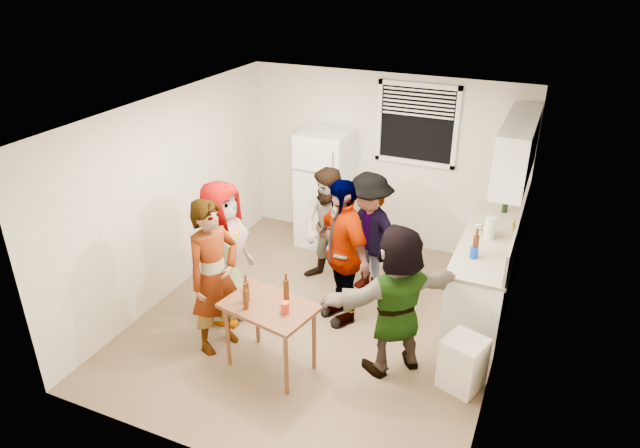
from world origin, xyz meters
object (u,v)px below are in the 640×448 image
at_px(refrigerator, 325,188).
at_px(guest_back_left, 329,284).
at_px(guest_back_right, 366,288).
at_px(blue_cup, 473,258).
at_px(kettle, 487,235).
at_px(guest_grey, 229,315).
at_px(trash_bin, 463,365).
at_px(serving_table, 272,366).
at_px(guest_black, 341,316).
at_px(guest_orange, 392,366).
at_px(wine_bottle, 504,212).
at_px(guest_stripe, 221,344).
at_px(beer_bottle_counter, 474,256).
at_px(beer_bottle_table, 246,308).
at_px(red_cup, 285,312).

distance_m(refrigerator, guest_back_left, 1.50).
bearing_deg(guest_back_right, blue_cup, 15.68).
bearing_deg(guest_back_left, kettle, 26.11).
distance_m(blue_cup, guest_grey, 2.95).
relative_size(trash_bin, guest_grey, 0.32).
bearing_deg(serving_table, guest_back_right, 77.65).
xyz_separation_m(serving_table, guest_back_left, (-0.08, 1.76, 0.00)).
distance_m(refrigerator, kettle, 2.50).
xyz_separation_m(kettle, guest_back_right, (-1.38, -0.34, -0.90)).
bearing_deg(guest_black, trash_bin, 16.93).
height_order(guest_black, guest_orange, guest_orange).
relative_size(wine_bottle, guest_stripe, 0.17).
xyz_separation_m(serving_table, guest_stripe, (-0.70, 0.10, 0.00)).
height_order(kettle, beer_bottle_counter, beer_bottle_counter).
xyz_separation_m(guest_grey, guest_stripe, (0.21, -0.51, 0.00)).
height_order(beer_bottle_table, guest_grey, beer_bottle_table).
relative_size(wine_bottle, trash_bin, 0.54).
bearing_deg(guest_grey, blue_cup, -67.91).
bearing_deg(guest_back_right, guest_grey, -109.19).
distance_m(serving_table, guest_back_right, 1.88).
height_order(kettle, red_cup, kettle).
distance_m(trash_bin, guest_stripe, 2.63).
xyz_separation_m(guest_grey, guest_orange, (2.08, -0.09, 0.00)).
distance_m(wine_bottle, beer_bottle_table, 3.72).
bearing_deg(kettle, refrigerator, -172.79).
distance_m(refrigerator, trash_bin, 3.50).
bearing_deg(wine_bottle, guest_orange, -106.28).
distance_m(blue_cup, red_cup, 2.22).
relative_size(kettle, beer_bottle_table, 1.08).
relative_size(refrigerator, beer_bottle_table, 8.04).
xyz_separation_m(blue_cup, guest_back_left, (-1.81, 0.20, -0.90)).
distance_m(guest_back_left, guest_orange, 1.76).
bearing_deg(trash_bin, red_cup, -161.82).
bearing_deg(refrigerator, guest_back_right, -45.21).
bearing_deg(serving_table, wine_bottle, 57.45).
xyz_separation_m(trash_bin, beer_bottle_table, (-2.07, -0.65, 0.52)).
bearing_deg(guest_back_left, beer_bottle_counter, 8.28).
height_order(guest_grey, guest_orange, guest_grey).
relative_size(beer_bottle_counter, guest_back_right, 0.16).
height_order(guest_grey, guest_back_right, guest_back_right).
relative_size(red_cup, guest_back_right, 0.07).
bearing_deg(guest_black, kettle, 74.90).
xyz_separation_m(guest_back_left, guest_orange, (1.25, -1.25, 0.00)).
bearing_deg(guest_back_right, guest_black, -67.79).
bearing_deg(guest_stripe, guest_black, -27.54).
height_order(wine_bottle, red_cup, wine_bottle).
relative_size(serving_table, guest_stripe, 0.52).
distance_m(refrigerator, serving_table, 3.06).
relative_size(wine_bottle, guest_grey, 0.17).
xyz_separation_m(blue_cup, guest_back_right, (-1.33, 0.28, -0.90)).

